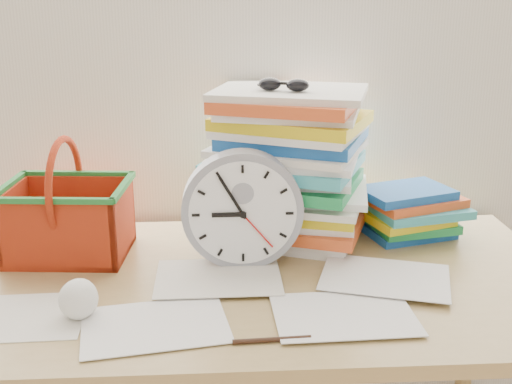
{
  "coord_description": "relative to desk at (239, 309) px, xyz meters",
  "views": [
    {
      "loc": [
        -0.04,
        0.36,
        1.35
      ],
      "look_at": [
        0.04,
        1.6,
        0.94
      ],
      "focal_mm": 45.0,
      "sensor_mm": 36.0,
      "label": 1
    }
  ],
  "objects": [
    {
      "name": "pen",
      "position": [
        0.05,
        -0.26,
        0.08
      ],
      "size": [
        0.14,
        0.02,
        0.01
      ],
      "primitive_type": "cylinder",
      "rotation": [
        0.0,
        1.57,
        0.05
      ],
      "color": "black",
      "rests_on": "desk"
    },
    {
      "name": "basket",
      "position": [
        -0.38,
        0.15,
        0.21
      ],
      "size": [
        0.29,
        0.23,
        0.27
      ],
      "primitive_type": null,
      "rotation": [
        0.0,
        0.0,
        -0.08
      ],
      "color": "red",
      "rests_on": "desk"
    },
    {
      "name": "scattered_papers",
      "position": [
        0.0,
        0.0,
        0.08
      ],
      "size": [
        1.26,
        0.42,
        0.02
      ],
      "primitive_type": null,
      "color": "white",
      "rests_on": "desk"
    },
    {
      "name": "crumpled_ball",
      "position": [
        -0.31,
        -0.15,
        0.11
      ],
      "size": [
        0.08,
        0.08,
        0.08
      ],
      "primitive_type": "sphere",
      "color": "white",
      "rests_on": "desk"
    },
    {
      "name": "clock",
      "position": [
        0.01,
        0.06,
        0.21
      ],
      "size": [
        0.26,
        0.05,
        0.26
      ],
      "primitive_type": "cylinder",
      "rotation": [
        1.57,
        0.0,
        0.0
      ],
      "color": "gray",
      "rests_on": "desk"
    },
    {
      "name": "curtain",
      "position": [
        0.0,
        0.38,
        0.62
      ],
      "size": [
        2.4,
        0.01,
        2.5
      ],
      "primitive_type": "cube",
      "color": "white",
      "rests_on": "room_shell"
    },
    {
      "name": "sunglasses",
      "position": [
        0.11,
        0.19,
        0.46
      ],
      "size": [
        0.16,
        0.15,
        0.03
      ],
      "primitive_type": null,
      "rotation": [
        0.0,
        0.0,
        -0.33
      ],
      "color": "black",
      "rests_on": "paper_stack"
    },
    {
      "name": "book_stack",
      "position": [
        0.43,
        0.22,
        0.14
      ],
      "size": [
        0.29,
        0.25,
        0.12
      ],
      "primitive_type": null,
      "rotation": [
        0.0,
        0.0,
        0.25
      ],
      "color": "white",
      "rests_on": "desk"
    },
    {
      "name": "desk",
      "position": [
        0.0,
        0.0,
        0.0
      ],
      "size": [
        1.4,
        0.7,
        0.75
      ],
      "color": "#A4854C",
      "rests_on": "ground"
    },
    {
      "name": "paper_stack",
      "position": [
        0.13,
        0.22,
        0.26
      ],
      "size": [
        0.44,
        0.4,
        0.37
      ],
      "primitive_type": null,
      "rotation": [
        0.0,
        0.0,
        -0.32
      ],
      "color": "white",
      "rests_on": "desk"
    }
  ]
}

